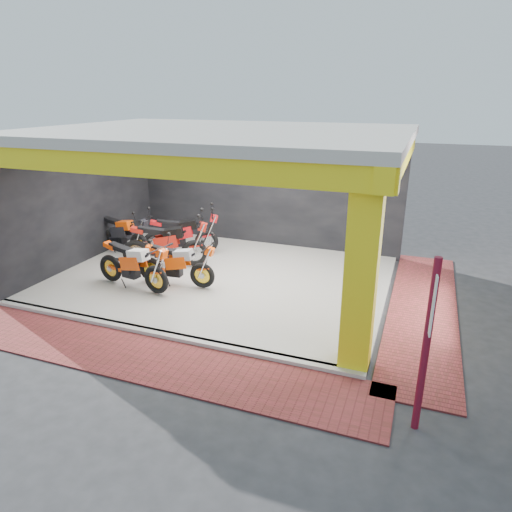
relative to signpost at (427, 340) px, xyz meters
The scene contains 17 objects.
ground 5.37m from the signpost, 157.75° to the left, with size 80.00×80.00×0.00m, color #2D2D30.
showroom_floor 6.37m from the signpost, 140.45° to the left, with size 8.00×6.00×0.10m, color beige.
showroom_ceiling 6.60m from the signpost, 140.45° to the left, with size 8.40×6.40×0.20m, color beige.
back_wall 8.55m from the signpost, 124.20° to the left, with size 8.20×0.20×3.50m, color black.
left_wall 9.75m from the signpost, 155.99° to the left, with size 0.20×6.20×3.50m, color black.
corner_column 1.64m from the signpost, 130.86° to the left, with size 0.50×0.50×3.50m, color yellow.
header_beam_front 5.25m from the signpost, 168.64° to the left, with size 8.40×0.30×0.40m, color yellow.
header_beam_right 4.47m from the signpost, 101.42° to the left, with size 0.30×6.40×0.40m, color yellow.
floor_kerb 5.07m from the signpost, 168.87° to the left, with size 8.00×0.20×0.10m, color beige.
paver_front 5.00m from the signpost, behind, with size 9.00×1.40×0.03m, color maroon.
paver_right 4.20m from the signpost, 90.01° to the left, with size 1.40×7.00×0.03m, color maroon.
signpost is the anchor object (origin of this frame).
moto_hero 6.27m from the signpost, 156.81° to the left, with size 2.23×0.83×1.37m, color #FD490A, non-canonical shape.
moto_row_a 5.85m from the signpost, 147.58° to the left, with size 2.06×0.76×1.26m, color #FF500A, non-canonical shape.
moto_row_b 7.25m from the signpost, 142.93° to the left, with size 2.38×0.88×1.45m, color #AD1D12, non-canonical shape.
moto_row_c 8.87m from the signpost, 149.23° to the left, with size 2.18×0.81×1.33m, color black, non-canonical shape.
moto_row_d 8.05m from the signpost, 137.68° to the left, with size 2.25×0.83×1.37m, color red, non-canonical shape.
Camera 1 is at (4.55, -7.67, 4.43)m, focal length 32.00 mm.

